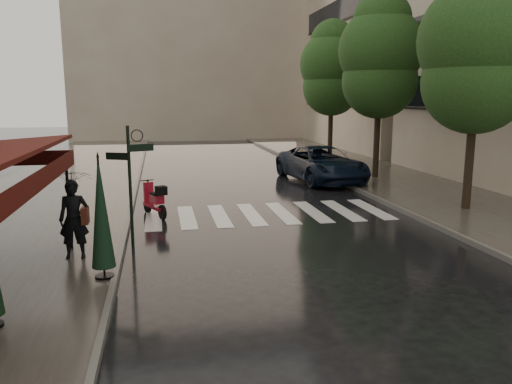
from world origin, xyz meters
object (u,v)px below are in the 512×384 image
object	(u,v)px
pedestrian_with_umbrella	(72,186)
parked_car	(321,164)
scooter	(155,201)
parasol_back	(101,213)

from	to	relation	value
pedestrian_with_umbrella	parked_car	bearing A→B (deg)	48.04
scooter	parked_car	distance (m)	9.36
pedestrian_with_umbrella	scooter	xyz separation A→B (m)	(1.78, 4.37, -1.29)
pedestrian_with_umbrella	parasol_back	bearing A→B (deg)	-61.48
pedestrian_with_umbrella	scooter	bearing A→B (deg)	68.62
pedestrian_with_umbrella	parked_car	size ratio (longest dim) A/B	0.45
scooter	parked_car	xyz separation A→B (m)	(7.46, 5.64, 0.28)
pedestrian_with_umbrella	parked_car	distance (m)	13.66
pedestrian_with_umbrella	scooter	world-z (taller)	pedestrian_with_umbrella
pedestrian_with_umbrella	scooter	distance (m)	4.90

